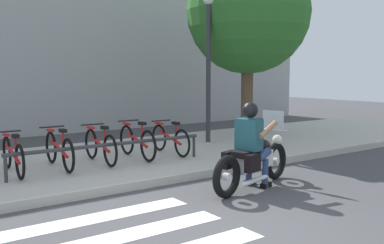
{
  "coord_description": "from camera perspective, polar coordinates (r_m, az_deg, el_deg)",
  "views": [
    {
      "loc": [
        -3.16,
        -3.73,
        1.93
      ],
      "look_at": [
        2.04,
        3.52,
        0.93
      ],
      "focal_mm": 40.68,
      "sensor_mm": 36.0,
      "label": 1
    }
  ],
  "objects": [
    {
      "name": "rider",
      "position": [
        7.28,
        7.81,
        -2.23
      ],
      "size": [
        0.72,
        0.65,
        1.46
      ],
      "color": "#1E4C59",
      "rests_on": "ground"
    },
    {
      "name": "crosswalk_stripe_3",
      "position": [
        5.38,
        -9.47,
        -14.62
      ],
      "size": [
        2.8,
        0.4,
        0.01
      ],
      "primitive_type": "cube",
      "color": "white",
      "rests_on": "ground"
    },
    {
      "name": "bicycle_1",
      "position": [
        8.53,
        -17.03,
        -3.51
      ],
      "size": [
        0.48,
        1.69,
        0.77
      ],
      "color": "black",
      "rests_on": "sidewalk"
    },
    {
      "name": "bicycle_3",
      "position": [
        9.17,
        -7.24,
        -2.55
      ],
      "size": [
        0.48,
        1.64,
        0.78
      ],
      "color": "black",
      "rests_on": "sidewalk"
    },
    {
      "name": "building_backdrop",
      "position": [
        14.54,
        -23.38,
        10.9
      ],
      "size": [
        24.0,
        1.2,
        6.39
      ],
      "primitive_type": "cube",
      "color": "#A9A9A9",
      "rests_on": "ground"
    },
    {
      "name": "motorcycle",
      "position": [
        7.41,
        8.1,
        -5.01
      ],
      "size": [
        2.19,
        0.88,
        1.26
      ],
      "color": "black",
      "rests_on": "ground"
    },
    {
      "name": "bicycle_2",
      "position": [
        8.82,
        -11.96,
        -3.06
      ],
      "size": [
        0.48,
        1.61,
        0.76
      ],
      "color": "black",
      "rests_on": "sidewalk"
    },
    {
      "name": "ground_plane",
      "position": [
        5.25,
        4.48,
        -15.15
      ],
      "size": [
        48.0,
        48.0,
        0.0
      ],
      "primitive_type": "plane",
      "color": "#424244"
    },
    {
      "name": "bicycle_4",
      "position": [
        9.59,
        -2.91,
        -2.23
      ],
      "size": [
        0.48,
        1.58,
        0.73
      ],
      "color": "black",
      "rests_on": "sidewalk"
    },
    {
      "name": "tree_near_rack",
      "position": [
        12.71,
        7.37,
        14.1
      ],
      "size": [
        3.49,
        3.49,
        5.4
      ],
      "color": "brown",
      "rests_on": "ground"
    },
    {
      "name": "bike_rack",
      "position": [
        8.31,
        -10.43,
        -3.12
      ],
      "size": [
        3.89,
        0.07,
        0.49
      ],
      "color": "#333338",
      "rests_on": "sidewalk"
    },
    {
      "name": "bicycle_0",
      "position": [
        8.31,
        -22.43,
        -4.04
      ],
      "size": [
        0.48,
        1.66,
        0.74
      ],
      "color": "black",
      "rests_on": "sidewalk"
    },
    {
      "name": "street_lamp",
      "position": [
        11.19,
        2.17,
        8.82
      ],
      "size": [
        0.28,
        0.28,
        3.91
      ],
      "color": "#2D2D33",
      "rests_on": "ground"
    },
    {
      "name": "sidewalk",
      "position": [
        9.2,
        -14.85,
        -5.43
      ],
      "size": [
        24.0,
        4.4,
        0.15
      ],
      "primitive_type": "cube",
      "color": "#B7B2A8",
      "rests_on": "ground"
    },
    {
      "name": "crosswalk_stripe_4",
      "position": [
        6.07,
        -12.88,
        -12.23
      ],
      "size": [
        2.8,
        0.4,
        0.01
      ],
      "primitive_type": "cube",
      "color": "white",
      "rests_on": "ground"
    }
  ]
}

